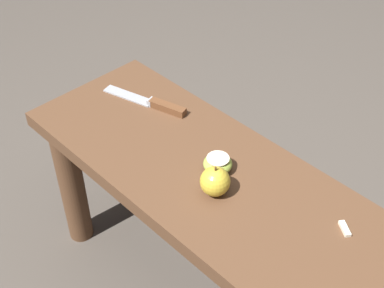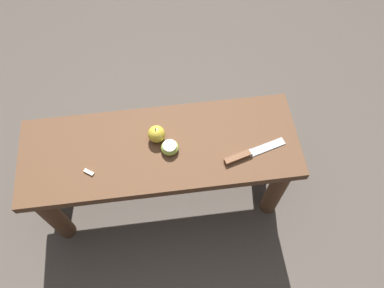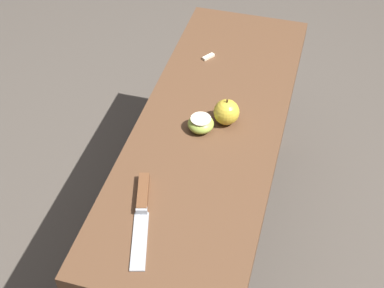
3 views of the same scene
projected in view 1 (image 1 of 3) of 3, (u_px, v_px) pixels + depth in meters
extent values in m
cube|color=brown|center=(224.00, 188.00, 1.23)|extent=(1.09, 0.38, 0.04)
cylinder|color=brown|center=(72.00, 184.00, 1.59)|extent=(0.07, 0.07, 0.45)
cylinder|color=brown|center=(139.00, 144.00, 1.73)|extent=(0.07, 0.07, 0.45)
cube|color=#9EA0A5|center=(128.00, 96.00, 1.47)|extent=(0.15, 0.07, 0.00)
cube|color=#9EA0A5|center=(151.00, 102.00, 1.44)|extent=(0.02, 0.03, 0.02)
cube|color=brown|center=(167.00, 107.00, 1.42)|extent=(0.11, 0.05, 0.02)
sphere|color=gold|center=(215.00, 181.00, 1.17)|extent=(0.07, 0.07, 0.07)
cylinder|color=#4C3319|center=(216.00, 169.00, 1.15)|extent=(0.00, 0.00, 0.01)
ellipsoid|color=#9EB747|center=(218.00, 164.00, 1.24)|extent=(0.07, 0.07, 0.04)
cylinder|color=silver|center=(218.00, 158.00, 1.23)|extent=(0.05, 0.05, 0.00)
cube|color=silver|center=(345.00, 229.00, 1.11)|extent=(0.04, 0.03, 0.01)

